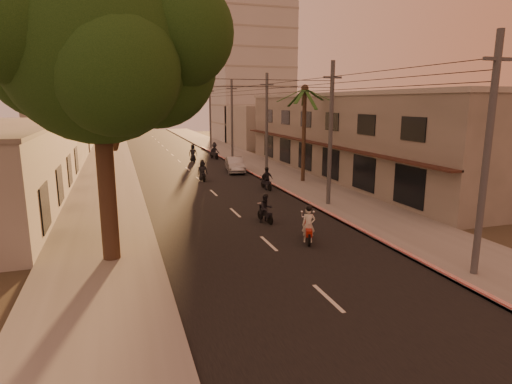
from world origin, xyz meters
TOP-DOWN VIEW (x-y plane):
  - ground at (0.00, 0.00)m, footprint 160.00×160.00m
  - road at (0.00, 20.00)m, footprint 10.00×140.00m
  - sidewalk_right at (7.50, 20.00)m, footprint 5.00×140.00m
  - sidewalk_left at (-7.50, 20.00)m, footprint 5.00×140.00m
  - curb_stripe at (5.10, 15.00)m, footprint 0.20×60.00m
  - shophouse_row at (13.95, 18.00)m, footprint 8.80×34.20m
  - distant_tower at (16.00, 56.00)m, footprint 12.10×12.10m
  - broadleaf_tree at (-6.61, 2.14)m, footprint 9.60×8.70m
  - palm_tree at (8.00, 16.00)m, footprint 5.00×5.00m
  - utility_poles at (6.20, 20.00)m, footprint 1.20×48.26m
  - filler_right at (14.00, 45.00)m, footprint 8.00×14.00m
  - filler_left_near at (-14.00, 34.00)m, footprint 8.00×14.00m
  - filler_left_far at (-14.00, 52.00)m, footprint 8.00×14.00m
  - scooter_red at (1.87, 1.66)m, footprint 0.99×1.77m
  - scooter_mid_a at (1.08, 5.55)m, footprint 0.94×1.67m
  - scooter_mid_b at (4.11, 14.02)m, footprint 1.04×1.79m
  - scooter_far_a at (0.19, 19.20)m, footprint 0.85×1.84m
  - scooter_far_b at (4.20, 32.58)m, footprint 1.49×1.99m
  - parked_car at (4.00, 22.73)m, footprint 2.72×4.75m
  - scooter_far_c at (1.47, 31.36)m, footprint 0.97×2.00m

SIDE VIEW (x-z plane):
  - ground at x=0.00m, z-range 0.00..0.00m
  - road at x=0.00m, z-range 0.00..0.02m
  - sidewalk_right at x=7.50m, z-range 0.00..0.12m
  - sidewalk_left at x=-7.50m, z-range 0.00..0.12m
  - curb_stripe at x=5.10m, z-range 0.00..0.20m
  - parked_car at x=4.00m, z-range 0.00..1.42m
  - scooter_mid_a at x=1.08m, z-range -0.07..1.57m
  - scooter_mid_b at x=4.11m, z-range -0.09..1.66m
  - scooter_far_a at x=0.19m, z-range -0.10..1.71m
  - scooter_red at x=1.87m, z-range -0.10..1.72m
  - scooter_far_c at x=1.47m, z-range -0.10..1.86m
  - scooter_far_b at x=4.20m, z-range -0.08..1.90m
  - filler_left_near at x=-14.00m, z-range 0.00..4.40m
  - filler_right at x=14.00m, z-range 0.00..6.00m
  - filler_left_far at x=-14.00m, z-range 0.00..7.00m
  - shophouse_row at x=13.95m, z-range 0.00..7.30m
  - utility_poles at x=6.20m, z-range 2.04..11.04m
  - palm_tree at x=8.00m, z-range 3.05..11.25m
  - broadleaf_tree at x=-6.61m, z-range 2.43..14.53m
  - distant_tower at x=16.00m, z-range 0.00..28.00m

